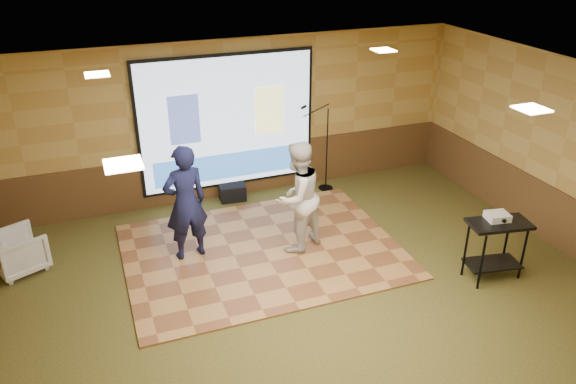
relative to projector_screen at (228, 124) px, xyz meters
name	(u,v)px	position (x,y,z in m)	size (l,w,h in m)	color
ground	(296,294)	(0.00, -3.44, -1.47)	(9.00, 9.00, 0.00)	#293618
room_shell	(297,160)	(0.00, -3.44, 0.62)	(9.04, 7.04, 3.02)	tan
wainscot_back	(230,172)	(0.00, 0.04, -1.00)	(9.00, 0.04, 0.95)	#4F381A
wainscot_right	(547,213)	(4.48, -3.44, -1.00)	(0.04, 7.00, 0.95)	#4F381A
projector_screen	(228,124)	(0.00, 0.00, 0.00)	(3.32, 0.06, 2.52)	black
downlight_nw	(97,74)	(-2.20, -1.64, 1.50)	(0.32, 0.32, 0.02)	#FFEABF
downlight_ne	(383,50)	(2.20, -1.64, 1.50)	(0.32, 0.32, 0.02)	#FFEABF
downlight_sw	(123,164)	(-2.20, -4.94, 1.50)	(0.32, 0.32, 0.02)	#FFEABF
downlight_se	(532,109)	(2.20, -4.94, 1.50)	(0.32, 0.32, 0.02)	#FFEABF
dance_floor	(263,251)	(-0.08, -2.17, -1.46)	(4.32, 3.30, 0.03)	#A5703C
player_left	(186,203)	(-1.21, -1.90, -0.51)	(0.68, 0.45, 1.87)	#141840
player_right	(297,197)	(0.48, -2.28, -0.53)	(0.88, 0.69, 1.82)	silver
av_table	(497,239)	(2.91, -4.05, -0.83)	(0.89, 0.47, 0.93)	black
projector	(497,216)	(2.92, -3.97, -0.49)	(0.31, 0.26, 0.10)	silver
mic_stand	(324,166)	(1.80, -0.37, -0.98)	(0.70, 0.29, 1.79)	black
banquet_chair	(19,251)	(-3.70, -1.35, -1.15)	(0.69, 0.71, 0.65)	gray
duffel_bag	(233,192)	(-0.02, -0.19, -1.32)	(0.49, 0.32, 0.30)	black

